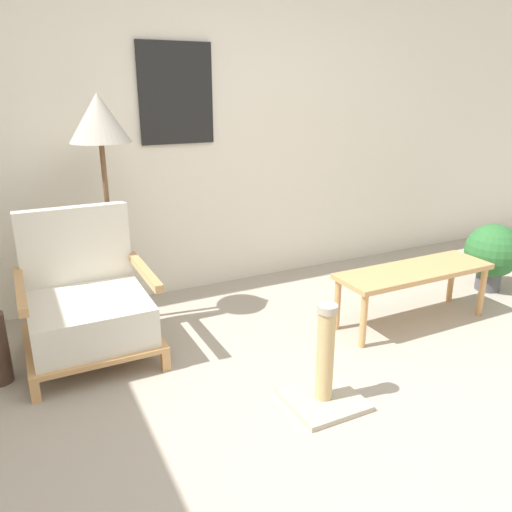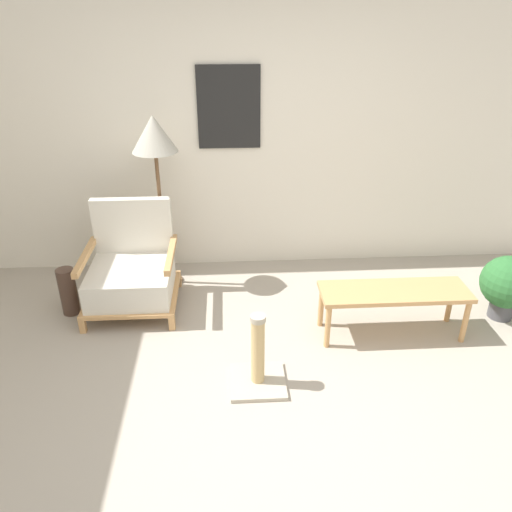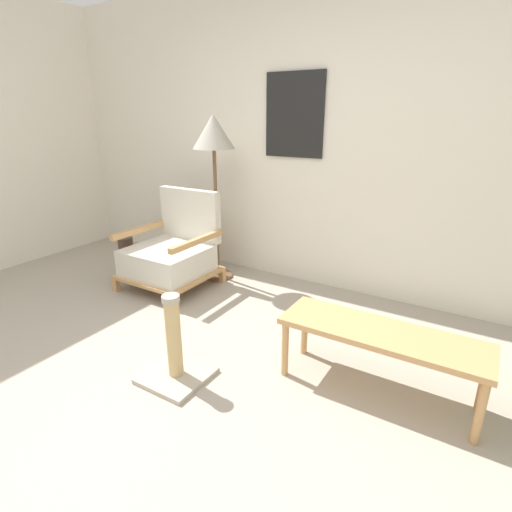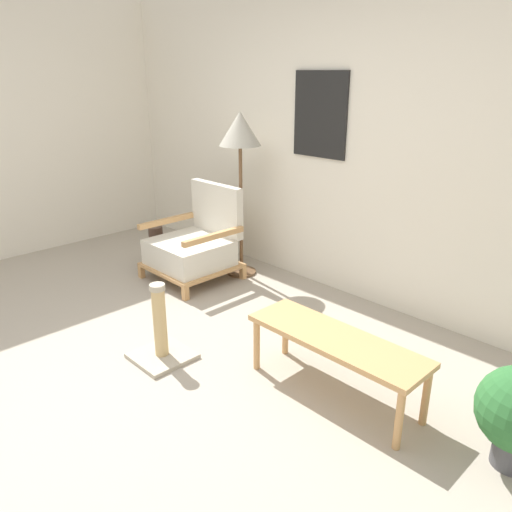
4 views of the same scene
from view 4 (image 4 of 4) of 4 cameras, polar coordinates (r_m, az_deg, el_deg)
The scene contains 8 objects.
ground_plane at distance 3.46m, azimuth -15.96°, elevation -13.87°, with size 14.00×14.00×0.00m, color #A89E8E.
wall_back at distance 4.42m, azimuth 9.49°, elevation 12.96°, with size 8.00×0.09×2.70m.
wall_left at distance 5.83m, azimuth -27.25°, elevation 12.77°, with size 0.06×8.00×2.70m.
armchair at distance 4.84m, azimuth -7.03°, elevation 1.19°, with size 0.76×0.74×0.89m.
floor_lamp at distance 4.67m, azimuth -1.82°, elevation 13.36°, with size 0.39×0.39×1.57m.
coffee_table at distance 3.10m, azimuth 9.07°, elevation -9.92°, with size 1.15×0.37×0.40m.
vase at distance 5.24m, azimuth -11.29°, elevation 1.11°, with size 0.15×0.15×0.42m, color #473328.
scratching_post at distance 3.58m, azimuth -10.80°, elevation -9.13°, with size 0.38×0.38×0.57m.
Camera 4 is at (2.61, -1.25, 1.90)m, focal length 35.00 mm.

